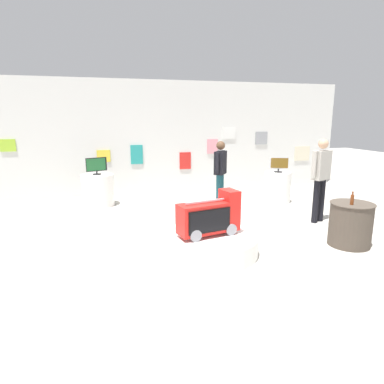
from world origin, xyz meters
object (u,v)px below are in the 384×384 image
at_px(side_table_round, 350,224).
at_px(bottle_on_side_table, 352,199).
at_px(shopper_browsing_near_truck, 220,170).
at_px(tv_on_left_rear, 96,165).
at_px(novelty_firetruck_tv, 210,218).
at_px(shopper_browsing_rear, 321,174).
at_px(display_pedestal_left_rear, 98,190).
at_px(display_pedestal_center_rear, 277,187).
at_px(tv_on_center_rear, 279,164).
at_px(main_display_pedestal, 208,244).

relative_size(side_table_round, bottle_on_side_table, 3.35).
xyz_separation_m(side_table_round, shopper_browsing_near_truck, (-1.37, 2.68, 0.57)).
distance_m(tv_on_left_rear, side_table_round, 5.67).
bearing_deg(tv_on_left_rear, novelty_firetruck_tv, -64.52).
bearing_deg(novelty_firetruck_tv, shopper_browsing_rear, 20.11).
relative_size(novelty_firetruck_tv, display_pedestal_left_rear, 1.34).
bearing_deg(tv_on_left_rear, display_pedestal_left_rear, 70.86).
xyz_separation_m(tv_on_left_rear, bottle_on_side_table, (4.02, -3.94, -0.17)).
height_order(display_pedestal_center_rear, shopper_browsing_near_truck, shopper_browsing_near_truck).
bearing_deg(shopper_browsing_near_truck, shopper_browsing_rear, -40.01).
bearing_deg(shopper_browsing_rear, bottle_on_side_table, -105.43).
bearing_deg(display_pedestal_left_rear, novelty_firetruck_tv, -64.56).
distance_m(display_pedestal_left_rear, tv_on_center_rear, 4.55).
distance_m(display_pedestal_left_rear, shopper_browsing_near_truck, 3.04).
bearing_deg(tv_on_left_rear, display_pedestal_center_rear, -10.80).
bearing_deg(main_display_pedestal, novelty_firetruck_tv, -7.90).
bearing_deg(novelty_firetruck_tv, tv_on_center_rear, 44.87).
height_order(tv_on_left_rear, bottle_on_side_table, tv_on_left_rear).
relative_size(bottle_on_side_table, shopper_browsing_near_truck, 0.14).
bearing_deg(side_table_round, tv_on_left_rear, 136.75).
distance_m(novelty_firetruck_tv, side_table_round, 2.44).
height_order(display_pedestal_left_rear, tv_on_left_rear, tv_on_left_rear).
bearing_deg(main_display_pedestal, display_pedestal_left_rear, 115.18).
distance_m(tv_on_center_rear, side_table_round, 3.09).
distance_m(main_display_pedestal, tv_on_center_rear, 3.95).
xyz_separation_m(bottle_on_side_table, shopper_browsing_rear, (0.38, 1.36, 0.18)).
bearing_deg(side_table_round, display_pedestal_center_rear, 83.92).
xyz_separation_m(display_pedestal_left_rear, bottle_on_side_table, (4.02, -3.94, 0.44)).
xyz_separation_m(tv_on_center_rear, shopper_browsing_rear, (-0.03, -1.73, 0.03)).
bearing_deg(display_pedestal_center_rear, bottle_on_side_table, -97.48).
bearing_deg(tv_on_left_rear, shopper_browsing_near_truck, -23.42).
distance_m(main_display_pedestal, display_pedestal_left_rear, 3.95).
xyz_separation_m(main_display_pedestal, tv_on_center_rear, (2.75, 2.72, 0.83)).
distance_m(display_pedestal_left_rear, tv_on_left_rear, 0.61).
bearing_deg(tv_on_center_rear, tv_on_left_rear, 169.15).
bearing_deg(shopper_browsing_rear, display_pedestal_left_rear, 149.57).
xyz_separation_m(main_display_pedestal, bottle_on_side_table, (2.34, -0.38, 0.67)).
xyz_separation_m(novelty_firetruck_tv, display_pedestal_center_rear, (2.73, 2.72, -0.21)).
distance_m(novelty_firetruck_tv, tv_on_left_rear, 3.97).
height_order(novelty_firetruck_tv, tv_on_left_rear, tv_on_left_rear).
height_order(main_display_pedestal, display_pedestal_left_rear, display_pedestal_left_rear).
distance_m(main_display_pedestal, novelty_firetruck_tv, 0.44).
xyz_separation_m(novelty_firetruck_tv, shopper_browsing_rear, (2.70, 0.99, 0.42)).
bearing_deg(novelty_firetruck_tv, display_pedestal_center_rear, 44.92).
distance_m(display_pedestal_center_rear, tv_on_center_rear, 0.59).
height_order(novelty_firetruck_tv, side_table_round, novelty_firetruck_tv).
relative_size(main_display_pedestal, shopper_browsing_near_truck, 0.98).
height_order(tv_on_center_rear, bottle_on_side_table, tv_on_center_rear).
height_order(display_pedestal_center_rear, side_table_round, display_pedestal_center_rear).
height_order(tv_on_center_rear, shopper_browsing_near_truck, shopper_browsing_near_truck).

